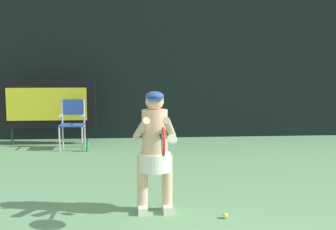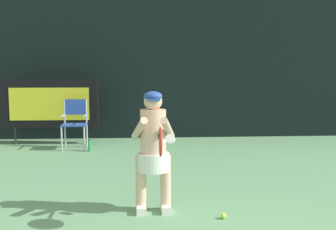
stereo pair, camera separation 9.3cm
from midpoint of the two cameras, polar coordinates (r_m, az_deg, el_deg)
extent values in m
cube|color=black|center=(10.21, -0.02, 6.85)|extent=(18.00, 0.12, 3.60)
cube|color=black|center=(9.64, -17.05, 1.54)|extent=(2.20, 0.20, 1.10)
cube|color=gold|center=(9.54, -17.19, 1.48)|extent=(1.80, 0.01, 0.75)
cylinder|color=#2D2D33|center=(9.94, -21.57, -2.85)|extent=(0.05, 0.05, 0.40)
cylinder|color=#2D2D33|center=(9.59, -12.08, -2.87)|extent=(0.05, 0.05, 0.40)
cylinder|color=#B7B7BC|center=(8.82, -15.52, -3.37)|extent=(0.04, 0.04, 0.52)
cylinder|color=#B7B7BC|center=(8.74, -12.43, -3.37)|extent=(0.04, 0.04, 0.52)
cylinder|color=#B7B7BC|center=(9.21, -15.05, -2.94)|extent=(0.04, 0.04, 0.52)
cylinder|color=#B7B7BC|center=(9.14, -12.09, -2.94)|extent=(0.04, 0.04, 0.52)
cube|color=#29489E|center=(8.93, -13.82, -1.41)|extent=(0.52, 0.44, 0.03)
cylinder|color=#B7B7BC|center=(9.14, -15.15, 0.40)|extent=(0.04, 0.04, 0.56)
cylinder|color=#B7B7BC|center=(9.06, -12.17, 0.43)|extent=(0.04, 0.04, 0.56)
cube|color=#29489E|center=(9.09, -13.68, 1.11)|extent=(0.48, 0.02, 0.34)
cylinder|color=#B7B7BC|center=(8.95, -15.37, -0.12)|extent=(0.04, 0.44, 0.04)
cylinder|color=#B7B7BC|center=(8.87, -12.33, -0.09)|extent=(0.04, 0.44, 0.04)
cylinder|color=#2C954F|center=(8.69, -11.70, -4.35)|extent=(0.07, 0.07, 0.24)
cylinder|color=black|center=(8.66, -11.72, -3.49)|extent=(0.03, 0.03, 0.03)
cube|color=white|center=(4.99, -4.16, -13.23)|extent=(0.11, 0.26, 0.09)
cube|color=white|center=(5.00, -0.62, -13.16)|extent=(0.11, 0.26, 0.09)
cylinder|color=#DBB293|center=(4.94, -4.19, -9.75)|extent=(0.13, 0.13, 0.69)
cylinder|color=#DBB293|center=(4.95, -0.67, -9.69)|extent=(0.13, 0.13, 0.69)
cylinder|color=silver|center=(4.88, -2.44, -6.69)|extent=(0.39, 0.39, 0.22)
cylinder|color=#DBB293|center=(4.81, -2.46, -2.55)|extent=(0.31, 0.31, 0.56)
sphere|color=#DBB293|center=(4.77, -2.48, 1.96)|extent=(0.22, 0.22, 0.22)
ellipsoid|color=#284C93|center=(4.76, -2.49, 2.68)|extent=(0.22, 0.22, 0.12)
cube|color=#284C93|center=(4.67, -2.44, 2.20)|extent=(0.17, 0.12, 0.02)
cylinder|color=#DBB293|center=(4.63, -4.43, -1.98)|extent=(0.20, 0.50, 0.32)
cylinder|color=#DBB293|center=(4.64, -0.35, -1.94)|extent=(0.20, 0.50, 0.32)
cylinder|color=white|center=(4.54, 0.02, -3.45)|extent=(0.13, 0.12, 0.12)
cylinder|color=black|center=(4.51, -1.54, -3.15)|extent=(0.03, 0.28, 0.03)
torus|color=red|center=(4.21, -1.32, -3.84)|extent=(0.02, 0.31, 0.31)
ellipsoid|color=silver|center=(4.21, -1.32, -3.84)|extent=(0.01, 0.26, 0.26)
sphere|color=#CCDB3D|center=(4.84, 7.61, -14.04)|extent=(0.07, 0.07, 0.07)
camera|label=1|loc=(0.05, -90.47, -0.05)|focal=42.74mm
camera|label=2|loc=(0.05, 89.53, 0.05)|focal=42.74mm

